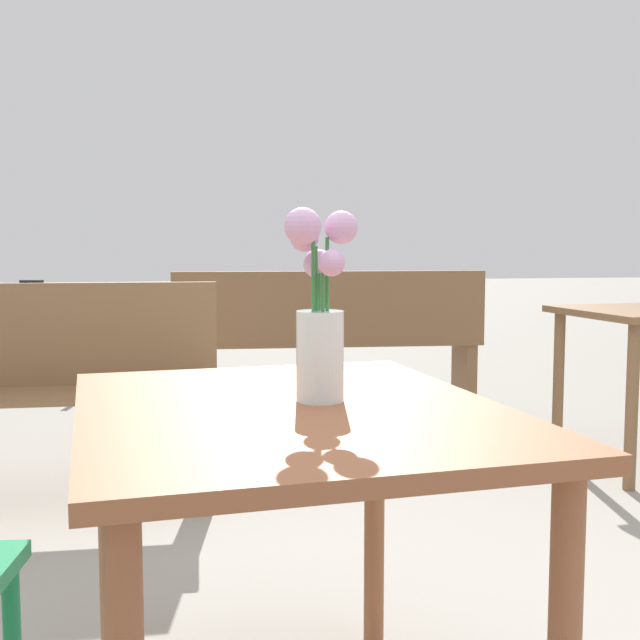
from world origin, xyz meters
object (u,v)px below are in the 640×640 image
Objects in this scene: table_front at (290,459)px; flower_vase at (319,320)px; bench_middle at (25,389)px; bicycle at (56,334)px; bench_near at (329,339)px.

flower_vase is (0.06, 0.03, 0.25)m from table_front.
bench_middle is (-0.83, 1.69, -0.41)m from flower_vase.
flower_vase reaches higher than bicycle.
bench_middle is (-0.77, 1.72, -0.16)m from table_front.
bicycle is (-1.73, 1.76, -0.13)m from bench_near.
bench_middle is 0.95× the size of bicycle.
table_front is 4.87m from bicycle.
bench_near is 1.15× the size of bicycle.
bicycle is (-1.09, 4.73, -0.28)m from table_front.
table_front is 3.04m from bench_near.
bench_near is (0.58, 2.94, -0.39)m from flower_vase.
bench_near is at bearing 41.66° from bench_middle.
bench_near reaches higher than table_front.
flower_vase is 3.03m from bench_near.
table_front is at bearing -102.21° from bench_near.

